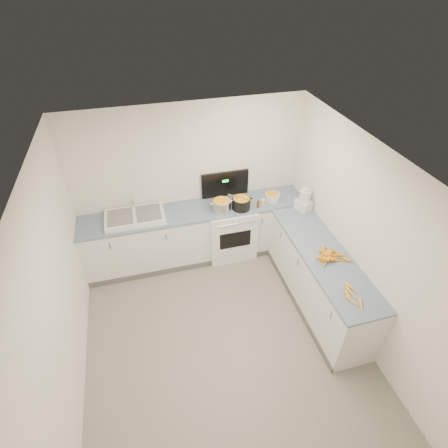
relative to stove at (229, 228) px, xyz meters
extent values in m
cube|color=white|center=(-0.55, 0.01, -0.02)|extent=(3.50, 0.60, 0.90)
cube|color=#768CA7|center=(-0.55, 0.01, 0.45)|extent=(3.50, 0.62, 0.04)
cube|color=white|center=(0.90, -1.39, -0.02)|extent=(0.60, 2.20, 0.90)
cube|color=#768CA7|center=(0.90, -1.39, 0.45)|extent=(0.62, 2.20, 0.04)
cube|color=white|center=(0.00, -0.01, -0.02)|extent=(0.76, 0.65, 0.90)
cube|color=black|center=(0.00, 0.29, 0.68)|extent=(0.76, 0.05, 0.42)
cube|color=white|center=(-1.45, 0.01, 0.50)|extent=(0.86, 0.52, 0.07)
cube|color=slate|center=(-1.65, 0.01, 0.54)|extent=(0.36, 0.42, 0.01)
cube|color=slate|center=(-1.25, 0.01, 0.54)|extent=(0.36, 0.42, 0.01)
cylinder|color=silver|center=(-1.45, 0.23, 0.66)|extent=(0.03, 0.03, 0.24)
cylinder|color=silver|center=(-0.16, -0.12, 0.55)|extent=(0.30, 0.30, 0.21)
cylinder|color=black|center=(0.14, -0.13, 0.55)|extent=(0.34, 0.34, 0.20)
cylinder|color=#AD7A47|center=(0.14, -0.13, 0.66)|extent=(0.34, 0.30, 0.02)
cylinder|color=white|center=(0.69, -0.03, 0.52)|extent=(0.26, 0.26, 0.11)
cylinder|color=#593319|center=(0.40, -0.18, 0.51)|extent=(0.04, 0.04, 0.10)
cylinder|color=#E5B266|center=(0.50, -0.15, 0.51)|extent=(0.05, 0.05, 0.09)
cube|color=white|center=(1.05, -0.41, 0.55)|extent=(0.25, 0.27, 0.16)
cylinder|color=silver|center=(1.05, -0.41, 0.71)|extent=(0.17, 0.17, 0.17)
cylinder|color=white|center=(1.05, -0.41, 0.82)|extent=(0.10, 0.10, 0.04)
cone|color=orange|center=(0.87, -1.51, 0.49)|extent=(0.20, 0.07, 0.04)
cone|color=orange|center=(0.90, -1.45, 0.49)|extent=(0.14, 0.20, 0.05)
cone|color=orange|center=(0.91, -1.45, 0.49)|extent=(0.15, 0.18, 0.04)
cone|color=orange|center=(0.92, -1.49, 0.49)|extent=(0.15, 0.14, 0.05)
cone|color=orange|center=(0.81, -1.58, 0.49)|extent=(0.18, 0.20, 0.05)
cone|color=orange|center=(0.90, -1.47, 0.49)|extent=(0.18, 0.12, 0.05)
cone|color=orange|center=(0.94, -1.50, 0.49)|extent=(0.18, 0.15, 0.05)
cone|color=orange|center=(1.06, -1.55, 0.49)|extent=(0.16, 0.20, 0.04)
cone|color=orange|center=(0.90, -1.37, 0.49)|extent=(0.14, 0.20, 0.05)
cone|color=orange|center=(0.97, -1.40, 0.49)|extent=(0.16, 0.15, 0.05)
cone|color=orange|center=(0.96, -1.57, 0.49)|extent=(0.22, 0.10, 0.04)
cone|color=orange|center=(0.93, -1.47, 0.53)|extent=(0.21, 0.10, 0.04)
cone|color=orange|center=(0.82, -1.53, 0.51)|extent=(0.17, 0.17, 0.04)
cone|color=orange|center=(1.01, -1.51, 0.51)|extent=(0.17, 0.10, 0.04)
cone|color=orange|center=(0.87, -1.49, 0.52)|extent=(0.13, 0.22, 0.05)
cone|color=orange|center=(0.94, -1.46, 0.54)|extent=(0.17, 0.16, 0.05)
cone|color=orange|center=(0.91, -1.50, 0.53)|extent=(0.17, 0.13, 0.05)
cone|color=orange|center=(0.76, -1.48, 0.51)|extent=(0.21, 0.10, 0.04)
cone|color=orange|center=(0.90, -1.42, 0.50)|extent=(0.17, 0.16, 0.04)
cone|color=orange|center=(0.79, -1.52, 0.52)|extent=(0.17, 0.16, 0.05)
cone|color=#FFA726|center=(0.87, -2.28, 0.49)|extent=(0.11, 0.18, 0.04)
cone|color=#FFA726|center=(0.81, -2.22, 0.49)|extent=(0.10, 0.19, 0.04)
cone|color=#FFA726|center=(0.80, -2.16, 0.49)|extent=(0.04, 0.20, 0.04)
cone|color=#FFA726|center=(0.86, -2.10, 0.49)|extent=(0.06, 0.19, 0.04)
cone|color=#FFA726|center=(0.90, -2.04, 0.49)|extent=(0.11, 0.20, 0.04)
cube|color=tan|center=(-1.62, 0.00, 0.55)|extent=(0.05, 0.02, 0.00)
cube|color=tan|center=(-1.56, -0.04, 0.55)|extent=(0.03, 0.01, 0.00)
cube|color=tan|center=(-1.61, 0.11, 0.54)|extent=(0.03, 0.02, 0.00)
cube|color=tan|center=(-1.59, 0.01, 0.54)|extent=(0.03, 0.02, 0.00)
cube|color=tan|center=(-1.61, 0.04, 0.54)|extent=(0.05, 0.02, 0.00)
cube|color=tan|center=(-1.74, 0.03, 0.54)|extent=(0.03, 0.03, 0.00)
cube|color=tan|center=(-1.70, 0.04, 0.54)|extent=(0.02, 0.03, 0.00)
cube|color=tan|center=(-1.68, 0.12, 0.54)|extent=(0.05, 0.02, 0.00)
cube|color=tan|center=(-1.64, -0.05, 0.54)|extent=(0.04, 0.04, 0.00)
cube|color=tan|center=(-1.66, -0.01, 0.54)|extent=(0.03, 0.02, 0.00)
cube|color=tan|center=(-1.68, -0.11, 0.55)|extent=(0.03, 0.02, 0.00)
cube|color=tan|center=(-1.57, -0.04, 0.55)|extent=(0.03, 0.03, 0.00)
camera|label=1|loc=(-1.25, -4.31, 3.56)|focal=28.00mm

